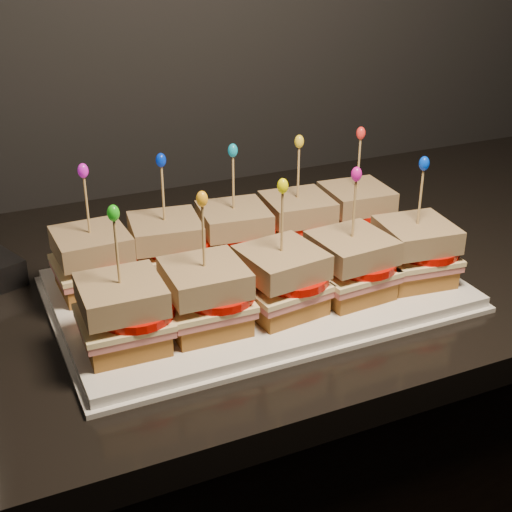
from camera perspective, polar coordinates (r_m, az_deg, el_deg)
name	(u,v)px	position (r m, az deg, el deg)	size (l,w,h in m)	color
granite_slab	(231,277)	(0.96, -2.00, -1.70)	(2.45, 0.65, 0.04)	black
platter	(256,290)	(0.87, 0.00, -2.73)	(0.47, 0.29, 0.02)	white
platter_rim	(256,294)	(0.87, 0.00, -3.08)	(0.48, 0.30, 0.01)	white
sandwich_0_bread_bot	(95,280)	(0.87, -12.74, -1.89)	(0.08, 0.08, 0.02)	brown
sandwich_0_ham	(94,269)	(0.86, -12.84, -1.00)	(0.09, 0.09, 0.01)	#C46966
sandwich_0_cheese	(93,263)	(0.86, -12.88, -0.59)	(0.09, 0.09, 0.01)	#FAE6A3
sandwich_0_tomato	(104,258)	(0.85, -12.06, -0.15)	(0.08, 0.08, 0.01)	#C90C03
sandwich_0_bread_top	(91,243)	(0.85, -13.06, 0.98)	(0.08, 0.08, 0.03)	#5B3211
sandwich_0_pick	(87,208)	(0.83, -13.35, 3.73)	(0.00, 0.00, 0.09)	tan
sandwich_0_frill	(83,171)	(0.82, -13.67, 6.65)	(0.01, 0.01, 0.02)	#D315D5
sandwich_1_bread_bot	(167,266)	(0.89, -7.10, -0.81)	(0.08, 0.08, 0.02)	brown
sandwich_1_ham	(167,255)	(0.88, -7.16, 0.07)	(0.09, 0.09, 0.01)	#C46966
sandwich_1_cheese	(166,250)	(0.88, -7.18, 0.48)	(0.09, 0.09, 0.01)	#FAE6A3
sandwich_1_tomato	(177,245)	(0.87, -6.34, 0.91)	(0.08, 0.08, 0.01)	#C90C03
sandwich_1_bread_top	(165,231)	(0.87, -7.28, 2.03)	(0.08, 0.08, 0.03)	#5B3211
sandwich_1_pick	(163,197)	(0.85, -7.44, 4.74)	(0.00, 0.00, 0.09)	tan
sandwich_1_frill	(161,160)	(0.84, -7.62, 7.61)	(0.01, 0.01, 0.02)	#0428D2
sandwich_2_bread_bot	(234,253)	(0.91, -1.75, 0.23)	(0.08, 0.08, 0.02)	brown
sandwich_2_ham	(234,242)	(0.91, -1.76, 1.09)	(0.09, 0.09, 0.01)	#C46966
sandwich_2_cheese	(234,237)	(0.91, -1.77, 1.49)	(0.09, 0.09, 0.01)	#FAE6A3
sandwich_2_tomato	(245,232)	(0.90, -0.92, 1.91)	(0.08, 0.08, 0.01)	#C90C03
sandwich_2_bread_top	(234,219)	(0.90, -1.79, 3.00)	(0.08, 0.08, 0.03)	#5B3211
sandwich_2_pick	(233,186)	(0.88, -1.83, 5.64)	(0.00, 0.00, 0.09)	tan
sandwich_2_frill	(233,150)	(0.86, -1.87, 8.44)	(0.01, 0.01, 0.02)	#0F90B4
sandwich_3_bread_bot	(296,241)	(0.95, 3.26, 1.19)	(0.08, 0.08, 0.02)	brown
sandwich_3_ham	(297,231)	(0.94, 3.28, 2.03)	(0.09, 0.09, 0.01)	#C46966
sandwich_3_cheese	(297,226)	(0.94, 3.29, 2.42)	(0.09, 0.09, 0.01)	#FAE6A3
sandwich_3_tomato	(307,221)	(0.94, 4.12, 2.83)	(0.08, 0.08, 0.01)	#C90C03
sandwich_3_bread_top	(297,208)	(0.93, 3.33, 3.89)	(0.08, 0.08, 0.03)	#5B3211
sandwich_3_pick	(298,176)	(0.92, 3.40, 6.44)	(0.00, 0.00, 0.09)	tan
sandwich_3_frill	(299,141)	(0.90, 3.48, 9.14)	(0.01, 0.01, 0.02)	yellow
sandwich_4_bread_bot	(354,230)	(0.99, 7.88, 2.08)	(0.08, 0.08, 0.02)	brown
sandwich_4_ham	(355,220)	(0.99, 7.94, 2.88)	(0.09, 0.09, 0.01)	#C46966
sandwich_4_cheese	(355,215)	(0.98, 7.96, 3.26)	(0.09, 0.09, 0.01)	#FAE6A3
sandwich_4_tomato	(366,210)	(0.98, 8.77, 3.65)	(0.08, 0.08, 0.01)	#C90C03
sandwich_4_bread_top	(357,197)	(0.97, 8.05, 4.67)	(0.08, 0.08, 0.03)	#5B3211
sandwich_4_pick	(359,166)	(0.96, 8.21, 7.12)	(0.00, 0.00, 0.09)	tan
sandwich_4_frill	(361,133)	(0.95, 8.39, 9.70)	(0.01, 0.01, 0.02)	red
sandwich_5_bread_bot	(125,336)	(0.75, -10.45, -6.28)	(0.08, 0.08, 0.02)	brown
sandwich_5_ham	(124,323)	(0.75, -10.54, -5.30)	(0.09, 0.09, 0.01)	#C46966
sandwich_5_cheese	(123,317)	(0.74, -10.58, -4.83)	(0.09, 0.09, 0.01)	#FAE6A3
sandwich_5_tomato	(136,311)	(0.74, -9.61, -4.37)	(0.08, 0.08, 0.01)	#C90C03
sandwich_5_bread_top	(121,295)	(0.73, -10.75, -3.08)	(0.08, 0.08, 0.03)	#5B3211
sandwich_5_pick	(117,256)	(0.71, -11.04, 0.03)	(0.00, 0.00, 0.09)	tan
sandwich_5_frill	(113,213)	(0.69, -11.35, 3.39)	(0.01, 0.01, 0.02)	#1DA815
sandwich_6_bread_bot	(206,317)	(0.77, -4.01, -4.91)	(0.08, 0.08, 0.02)	brown
sandwich_6_ham	(206,305)	(0.77, -4.04, -3.94)	(0.09, 0.09, 0.01)	#C46966
sandwich_6_cheese	(206,299)	(0.76, -4.06, -3.48)	(0.09, 0.09, 0.01)	#FAE6A3
sandwich_6_tomato	(218,293)	(0.76, -3.07, -3.01)	(0.08, 0.08, 0.01)	#C90C03
sandwich_6_bread_top	(205,278)	(0.75, -4.12, -1.76)	(0.08, 0.08, 0.03)	#5B3211
sandwich_6_pick	(203,240)	(0.73, -4.23, 1.29)	(0.00, 0.00, 0.09)	tan
sandwich_6_frill	(202,199)	(0.71, -4.34, 4.58)	(0.01, 0.01, 0.02)	orange
sandwich_7_bread_bot	(281,300)	(0.81, 1.99, -3.57)	(0.08, 0.08, 0.02)	brown
sandwich_7_ham	(281,289)	(0.80, 2.01, -2.62)	(0.09, 0.09, 0.01)	#C46966
sandwich_7_cheese	(281,283)	(0.79, 2.01, -2.18)	(0.09, 0.09, 0.01)	#FAE6A3
sandwich_7_tomato	(293,277)	(0.79, 2.99, -1.71)	(0.08, 0.08, 0.01)	#C90C03
sandwich_7_bread_top	(281,262)	(0.78, 2.04, -0.50)	(0.08, 0.08, 0.03)	#5B3211
sandwich_7_pick	(282,226)	(0.76, 2.09, 2.45)	(0.00, 0.00, 0.09)	tan
sandwich_7_frill	(283,186)	(0.75, 2.15, 5.62)	(0.01, 0.01, 0.02)	#E9E302
sandwich_8_bread_bot	(349,285)	(0.84, 7.48, -2.30)	(0.08, 0.08, 0.02)	brown
sandwich_8_ham	(350,273)	(0.84, 7.53, -1.39)	(0.09, 0.09, 0.01)	#C46966
sandwich_8_cheese	(350,268)	(0.83, 7.56, -0.96)	(0.09, 0.09, 0.01)	#FAE6A3
sandwich_8_tomato	(362,262)	(0.83, 8.51, -0.52)	(0.08, 0.08, 0.01)	#C90C03
sandwich_8_bread_top	(352,248)	(0.82, 7.66, 0.65)	(0.08, 0.08, 0.03)	#5B3211
sandwich_8_pick	(354,212)	(0.81, 7.85, 3.48)	(0.00, 0.00, 0.09)	tan
sandwich_8_frill	(356,174)	(0.79, 8.04, 6.50)	(0.01, 0.01, 0.02)	#C61190
sandwich_9_bread_bot	(413,271)	(0.89, 12.42, -1.14)	(0.08, 0.08, 0.02)	brown
sandwich_9_ham	(414,259)	(0.88, 12.51, -0.27)	(0.09, 0.09, 0.01)	#C46966
sandwich_9_cheese	(414,254)	(0.88, 12.56, 0.14)	(0.09, 0.09, 0.01)	#FAE6A3
sandwich_9_tomato	(426,249)	(0.88, 13.46, 0.56)	(0.08, 0.08, 0.01)	#C90C03
sandwich_9_bread_top	(417,235)	(0.87, 12.72, 1.68)	(0.08, 0.08, 0.03)	#5B3211
sandwich_9_pick	(420,200)	(0.85, 13.00, 4.37)	(0.00, 0.00, 0.09)	tan
sandwich_9_frill	(424,163)	(0.84, 13.31, 7.22)	(0.01, 0.01, 0.02)	#0437E4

